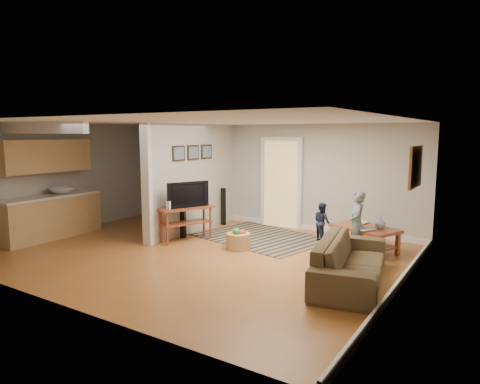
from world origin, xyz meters
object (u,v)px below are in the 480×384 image
child (356,254)px  toddler (322,241)px  tv_console (186,210)px  speaker_left (183,213)px  speaker_right (223,206)px  toy_basket (238,240)px  sofa (350,282)px  coffee_table (366,232)px

child → toddler: 1.12m
tv_console → child: bearing=39.0°
speaker_left → speaker_right: size_ratio=1.17×
toy_basket → child: size_ratio=0.40×
sofa → speaker_right: speaker_right is taller
toddler → speaker_right: bearing=33.5°
coffee_table → toddler: coffee_table is taller
tv_console → toddler: 2.97m
sofa → toddler: toddler is taller
coffee_table → tv_console: 3.69m
tv_console → child: size_ratio=1.03×
speaker_left → toddler: speaker_left is taller
speaker_right → toddler: 2.75m
toddler → sofa: bearing=159.7°
sofa → tv_console: size_ratio=1.87×
coffee_table → toddler: (-1.01, 0.28, -0.38)m
coffee_table → child: 0.51m
speaker_left → toddler: bearing=10.5°
toy_basket → toddler: (1.16, 1.49, -0.18)m
sofa → tv_console: bearing=69.6°
tv_console → child: (3.38, 0.93, -0.67)m
tv_console → toy_basket: size_ratio=2.57×
coffee_table → child: coffee_table is taller
coffee_table → tv_console: bearing=-159.9°
speaker_right → child: bearing=9.8°
sofa → coffee_table: bearing=-1.6°
sofa → coffee_table: coffee_table is taller
coffee_table → child: size_ratio=1.18×
sofa → tv_console: 3.88m
sofa → child: (-0.39, 1.54, 0.00)m
child → tv_console: bearing=-96.3°
coffee_table → speaker_right: bearing=172.4°
speaker_right → speaker_left: bearing=-67.4°
sofa → coffee_table: 1.94m
child → coffee_table: bearing=145.3°
coffee_table → child: bearing=-103.0°
toddler → speaker_left: bearing=64.6°
coffee_table → speaker_left: speaker_left is taller
speaker_left → child: size_ratio=0.90×
toy_basket → tv_console: bearing=-177.2°
speaker_right → child: 3.76m
speaker_right → tv_console: bearing=-59.0°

